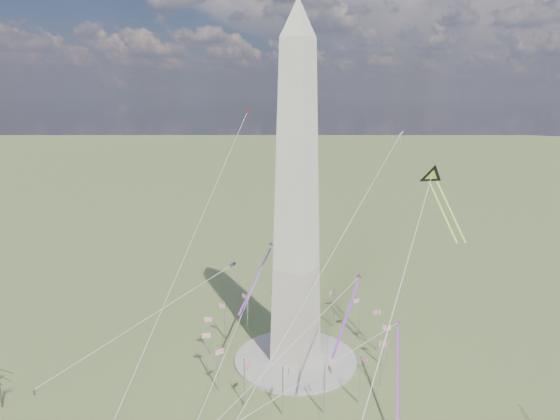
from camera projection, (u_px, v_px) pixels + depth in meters
The scene contains 12 objects.
ground at pixel (296, 360), 147.30m from camera, with size 2000.00×2000.00×0.00m, color #44592C.
plaza at pixel (296, 359), 147.21m from camera, with size 36.00×36.00×0.80m, color #A19B93.
washington_monument at pixel (297, 202), 136.61m from camera, with size 15.56×15.56×100.00m.
flagpole_ring at pixel (296, 338), 145.68m from camera, with size 54.40×54.40×13.00m.
person_west at pixel (34, 392), 130.13m from camera, with size 0.74×0.58×1.52m, color gray.
kite_delta_black at pixel (434, 180), 130.18m from camera, with size 16.24×18.21×16.41m.
kite_diamond_purple at pixel (233, 267), 165.01m from camera, with size 2.46×3.04×8.88m.
kite_streamer_left at pixel (350, 305), 118.11m from camera, with size 3.24×19.44×13.35m.
kite_streamer_mid at pixel (261, 268), 147.71m from camera, with size 4.28×22.33×15.36m.
kite_streamer_right at pixel (398, 356), 123.85m from camera, with size 9.41×22.82×16.33m.
kite_small_red at pixel (248, 112), 185.42m from camera, with size 1.15×1.79×3.98m.
kite_small_white at pixel (401, 135), 163.40m from camera, with size 1.81×1.72×5.10m.
Camera 1 is at (65.31, -116.73, 76.18)m, focal length 32.00 mm.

